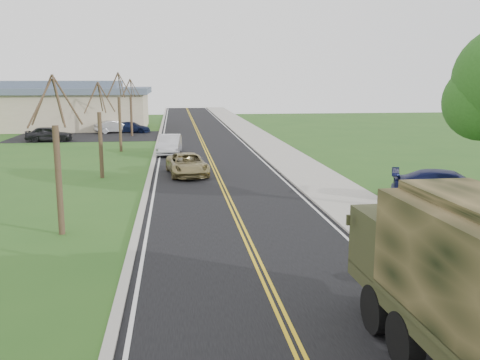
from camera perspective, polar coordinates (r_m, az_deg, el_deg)
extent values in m
plane|color=#27521B|center=(12.41, 6.22, -17.76)|extent=(160.00, 160.00, 0.00)
cube|color=black|center=(51.01, -4.06, 4.09)|extent=(8.00, 120.00, 0.01)
cube|color=#9E998E|center=(51.38, 0.58, 4.23)|extent=(0.30, 120.00, 0.12)
cube|color=#9E998E|center=(51.64, 2.51, 4.24)|extent=(3.20, 120.00, 0.10)
cube|color=#9E998E|center=(50.96, -8.74, 4.04)|extent=(0.30, 120.00, 0.10)
cylinder|color=#38281C|center=(21.41, -18.77, -0.07)|extent=(0.24, 0.24, 4.20)
cylinder|color=#38281C|center=(21.11, -17.92, 8.12)|extent=(1.01, 0.33, 1.90)
cylinder|color=#38281C|center=(21.68, -18.83, 7.91)|extent=(0.13, 1.29, 1.74)
cylinder|color=#38281C|center=(21.35, -20.39, 7.99)|extent=(0.98, 0.43, 1.90)
cylinder|color=#38281C|center=(20.70, -20.59, 7.69)|extent=(0.79, 1.05, 1.77)
cylinder|color=#38281C|center=(20.62, -18.77, 8.02)|extent=(0.58, 0.90, 1.90)
cylinder|color=#38281C|center=(33.13, -14.63, 3.60)|extent=(0.24, 0.24, 3.96)
cylinder|color=#38281C|center=(32.97, -14.06, 8.57)|extent=(0.96, 0.32, 1.79)
cylinder|color=#38281C|center=(33.49, -14.68, 8.45)|extent=(0.12, 1.22, 1.65)
cylinder|color=#38281C|center=(33.14, -15.58, 8.51)|extent=(0.93, 0.41, 1.79)
cylinder|color=#38281C|center=(32.52, -15.62, 8.35)|extent=(0.75, 0.99, 1.67)
cylinder|color=#38281C|center=(32.49, -14.52, 8.53)|extent=(0.55, 0.85, 1.80)
cylinder|color=#38281C|center=(44.97, -12.68, 5.80)|extent=(0.24, 0.24, 4.44)
cylinder|color=#38281C|center=(44.91, -12.18, 9.90)|extent=(1.07, 0.35, 2.00)
cylinder|color=#38281C|center=(45.46, -12.72, 9.79)|extent=(0.13, 1.36, 1.84)
cylinder|color=#38281C|center=(45.05, -13.45, 9.85)|extent=(1.03, 0.46, 2.00)
cylinder|color=#38281C|center=(44.36, -13.44, 9.74)|extent=(0.83, 1.10, 1.87)
cylinder|color=#38281C|center=(44.36, -12.53, 9.88)|extent=(0.61, 0.95, 2.01)
cylinder|color=#38281C|center=(56.90, -11.52, 6.65)|extent=(0.24, 0.24, 4.08)
cylinder|color=#38281C|center=(56.87, -11.15, 9.63)|extent=(0.99, 0.33, 1.84)
cylinder|color=#38281C|center=(57.37, -11.55, 9.55)|extent=(0.13, 1.25, 1.69)
cylinder|color=#38281C|center=(56.98, -12.07, 9.60)|extent=(0.95, 0.42, 1.85)
cylinder|color=#38281C|center=(56.34, -12.05, 9.51)|extent=(0.77, 1.02, 1.72)
cylinder|color=#38281C|center=(56.36, -11.39, 9.61)|extent=(0.57, 0.88, 1.85)
cube|color=tan|center=(68.04, -18.51, 7.01)|extent=(20.00, 12.00, 4.20)
cube|color=#475466|center=(67.95, -18.63, 9.02)|extent=(21.00, 13.00, 0.70)
cube|color=#475466|center=(67.94, -18.66, 9.61)|extent=(14.00, 8.00, 0.90)
cube|color=black|center=(57.39, -14.43, 4.53)|extent=(18.00, 10.00, 0.02)
cylinder|color=black|center=(12.10, 17.18, -15.90)|extent=(0.40, 1.17, 1.16)
cylinder|color=black|center=(13.31, 14.38, -13.21)|extent=(0.40, 1.17, 1.16)
cylinder|color=black|center=(14.28, 22.78, -12.05)|extent=(0.40, 1.17, 1.16)
cube|color=#31331C|center=(11.89, 23.64, -14.04)|extent=(2.73, 7.44, 0.37)
cube|color=#31331C|center=(13.76, 17.99, -6.29)|extent=(2.58, 2.07, 1.48)
cube|color=black|center=(14.53, 16.39, -4.44)|extent=(2.32, 0.15, 0.74)
imported|color=olive|center=(33.25, -5.64, 1.66)|extent=(2.80, 5.13, 1.36)
imported|color=silver|center=(42.65, -7.52, 3.76)|extent=(2.02, 4.84, 1.56)
imported|color=#10153E|center=(27.66, 21.36, -0.68)|extent=(5.80, 4.12, 1.56)
cube|color=#1A4923|center=(16.18, 21.83, -9.59)|extent=(0.69, 0.62, 0.80)
imported|color=black|center=(54.17, -19.70, 4.65)|extent=(4.30, 1.78, 1.46)
imported|color=#A2A2A6|center=(60.68, -13.28, 5.54)|extent=(4.39, 3.04, 1.37)
imported|color=#0E1635|center=(60.72, -11.48, 5.53)|extent=(4.37, 2.52, 1.19)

